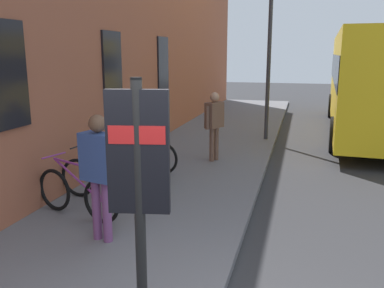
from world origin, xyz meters
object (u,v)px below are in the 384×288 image
Objects in this scene: bicycle_far_end at (124,167)px; bicycle_by_door at (141,155)px; pedestrian_near_bus at (154,139)px; pedestrian_crossing_street at (214,119)px; pedestrian_by_facade at (99,165)px; bicycle_leaning_wall at (77,194)px; street_lamp at (270,34)px; bicycle_beside_lamp at (103,179)px; city_bus at (373,77)px; transit_info_sign at (139,169)px.

bicycle_far_end is 0.98× the size of bicycle_by_door.
bicycle_by_door is 1.07× the size of pedestrian_near_bus.
pedestrian_crossing_street reaches higher than pedestrian_near_bus.
pedestrian_by_facade reaches higher than pedestrian_crossing_street.
bicycle_leaning_wall is 0.32× the size of street_lamp.
bicycle_far_end is 0.33× the size of street_lamp.
bicycle_beside_lamp is 0.17× the size of city_bus.
bicycle_leaning_wall is 0.72× the size of transit_info_sign.
pedestrian_crossing_street is at bearing -14.01° from pedestrian_near_bus.
city_bus is (7.91, -5.62, 1.41)m from bicycle_far_end.
pedestrian_crossing_street is (2.38, -1.32, 0.64)m from bicycle_far_end.
pedestrian_by_facade is (-4.72, 0.59, 0.07)m from pedestrian_crossing_street.
bicycle_beside_lamp is 0.33× the size of street_lamp.
bicycle_beside_lamp is at bearing 26.58° from pedestrian_by_facade.
transit_info_sign is 1.43× the size of pedestrian_crossing_street.
bicycle_far_end is at bearing 26.58° from transit_info_sign.
city_bus is at bearing -52.13° from street_lamp.
bicycle_leaning_wall is 0.99× the size of bicycle_far_end.
street_lamp is at bearing -18.71° from bicycle_leaning_wall.
pedestrian_near_bus is at bearing -146.67° from bicycle_by_door.
city_bus is at bearing -16.90° from transit_info_sign.
bicycle_beside_lamp is 7.17m from street_lamp.
pedestrian_crossing_street is (1.40, -1.35, 0.64)m from bicycle_by_door.
bicycle_far_end is 0.96× the size of pedestrian_by_facade.
bicycle_beside_lamp is at bearing 32.71° from transit_info_sign.
street_lamp is (9.34, -0.32, 1.53)m from transit_info_sign.
bicycle_far_end is at bearing 17.23° from pedestrian_by_facade.
city_bus is at bearing -37.89° from pedestrian_crossing_street.
city_bus is (6.93, -5.65, 1.41)m from bicycle_by_door.
bicycle_beside_lamp is at bearing 157.69° from pedestrian_crossing_street.
bicycle_leaning_wall is 1.25m from pedestrian_by_facade.
pedestrian_by_facade is at bearing -153.42° from bicycle_beside_lamp.
street_lamp is at bearing -16.58° from pedestrian_near_bus.
city_bus is at bearing -32.71° from bicycle_beside_lamp.
bicycle_beside_lamp is 1.85m from bicycle_by_door.
bicycle_leaning_wall is 0.97× the size of bicycle_by_door.
pedestrian_by_facade is (-1.48, -0.74, 0.71)m from bicycle_beside_lamp.
city_bus is at bearing -31.53° from pedestrian_near_bus.
street_lamp reaches higher than city_bus.
pedestrian_crossing_street is 4.76m from pedestrian_by_facade.
pedestrian_near_bus reaches higher than bicycle_beside_lamp.
transit_info_sign is 0.23× the size of city_bus.
pedestrian_by_facade is (-3.32, -0.76, 0.71)m from bicycle_by_door.
city_bus reaches higher than pedestrian_near_bus.
bicycle_leaning_wall is at bearing 154.24° from pedestrian_near_bus.
bicycle_by_door is at bearing 151.64° from street_lamp.
bicycle_beside_lamp and bicycle_far_end have the same top height.
pedestrian_crossing_street reaches higher than bicycle_leaning_wall.
bicycle_leaning_wall is 2.66m from bicycle_by_door.
pedestrian_by_facade reaches higher than bicycle_beside_lamp.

